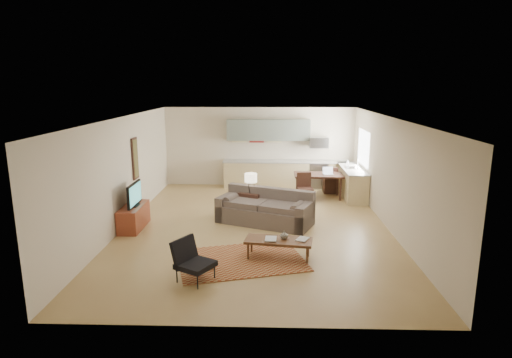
{
  "coord_description": "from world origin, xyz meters",
  "views": [
    {
      "loc": [
        0.31,
        -10.13,
        3.49
      ],
      "look_at": [
        0.0,
        0.3,
        1.15
      ],
      "focal_mm": 30.0,
      "sensor_mm": 36.0,
      "label": 1
    }
  ],
  "objects_px": {
    "sofa": "(265,207)",
    "tv_credenza": "(134,217)",
    "console_table": "(251,205)",
    "dining_table": "(318,186)",
    "coffee_table": "(278,249)",
    "armchair": "(195,261)"
  },
  "relations": [
    {
      "from": "sofa",
      "to": "console_table",
      "type": "xyz_separation_m",
      "value": [
        -0.37,
        0.53,
        -0.1
      ]
    },
    {
      "from": "tv_credenza",
      "to": "dining_table",
      "type": "bearing_deg",
      "value": 31.85
    },
    {
      "from": "sofa",
      "to": "armchair",
      "type": "xyz_separation_m",
      "value": [
        -1.21,
        -3.28,
        -0.05
      ]
    },
    {
      "from": "sofa",
      "to": "coffee_table",
      "type": "relative_size",
      "value": 1.82
    },
    {
      "from": "dining_table",
      "to": "armchair",
      "type": "bearing_deg",
      "value": -114.97
    },
    {
      "from": "sofa",
      "to": "coffee_table",
      "type": "xyz_separation_m",
      "value": [
        0.3,
        -2.21,
        -0.23
      ]
    },
    {
      "from": "tv_credenza",
      "to": "dining_table",
      "type": "relative_size",
      "value": 0.83
    },
    {
      "from": "sofa",
      "to": "coffee_table",
      "type": "bearing_deg",
      "value": -59.48
    },
    {
      "from": "dining_table",
      "to": "tv_credenza",
      "type": "bearing_deg",
      "value": -147.16
    },
    {
      "from": "sofa",
      "to": "console_table",
      "type": "distance_m",
      "value": 0.66
    },
    {
      "from": "coffee_table",
      "to": "armchair",
      "type": "distance_m",
      "value": 1.86
    },
    {
      "from": "armchair",
      "to": "tv_credenza",
      "type": "relative_size",
      "value": 0.62
    },
    {
      "from": "sofa",
      "to": "console_table",
      "type": "bearing_deg",
      "value": 147.65
    },
    {
      "from": "console_table",
      "to": "sofa",
      "type": "bearing_deg",
      "value": -30.26
    },
    {
      "from": "coffee_table",
      "to": "console_table",
      "type": "distance_m",
      "value": 2.83
    },
    {
      "from": "dining_table",
      "to": "console_table",
      "type": "bearing_deg",
      "value": -133.57
    },
    {
      "from": "coffee_table",
      "to": "dining_table",
      "type": "height_order",
      "value": "dining_table"
    },
    {
      "from": "armchair",
      "to": "console_table",
      "type": "distance_m",
      "value": 3.9
    },
    {
      "from": "console_table",
      "to": "armchair",
      "type": "bearing_deg",
      "value": -77.59
    },
    {
      "from": "armchair",
      "to": "dining_table",
      "type": "height_order",
      "value": "armchair"
    },
    {
      "from": "coffee_table",
      "to": "dining_table",
      "type": "relative_size",
      "value": 0.91
    },
    {
      "from": "sofa",
      "to": "tv_credenza",
      "type": "bearing_deg",
      "value": -149.46
    }
  ]
}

